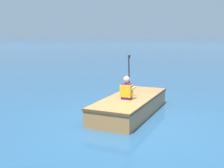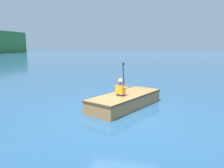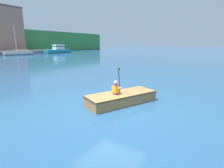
{
  "view_description": "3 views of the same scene",
  "coord_description": "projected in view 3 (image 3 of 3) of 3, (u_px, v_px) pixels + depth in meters",
  "views": [
    {
      "loc": [
        -6.59,
        0.47,
        2.1
      ],
      "look_at": [
        0.74,
        0.39,
        0.82
      ],
      "focal_mm": 45.0,
      "sensor_mm": 36.0,
      "label": 1
    },
    {
      "loc": [
        -6.8,
        -1.36,
        2.17
      ],
      "look_at": [
        0.74,
        0.39,
        0.82
      ],
      "focal_mm": 35.0,
      "sensor_mm": 36.0,
      "label": 2
    },
    {
      "loc": [
        -5.77,
        -3.7,
        2.6
      ],
      "look_at": [
        0.74,
        0.39,
        0.82
      ],
      "focal_mm": 28.0,
      "sensor_mm": 36.0,
      "label": 3
    }
  ],
  "objects": [
    {
      "name": "rowboat_foreground",
      "position": [
        122.0,
        97.0,
        7.79
      ],
      "size": [
        3.39,
        2.39,
        0.47
      ],
      "color": "#A3703D",
      "rests_on": "ground"
    },
    {
      "name": "moored_boat_dock_center_near",
      "position": [
        58.0,
        50.0,
        48.35
      ],
      "size": [
        7.51,
        3.7,
        2.33
      ],
      "color": "#197A84",
      "rests_on": "ground"
    },
    {
      "name": "moored_boat_dock_center_far",
      "position": [
        18.0,
        54.0,
        39.73
      ],
      "size": [
        6.2,
        3.14,
        6.43
      ],
      "color": "#9EA3A8",
      "rests_on": "ground"
    },
    {
      "name": "ground_plane",
      "position": [
        110.0,
        108.0,
        7.27
      ],
      "size": [
        300.0,
        300.0,
        0.0
      ],
      "primitive_type": "plane",
      "color": "navy"
    },
    {
      "name": "person_paddler",
      "position": [
        116.0,
        88.0,
        7.49
      ],
      "size": [
        0.43,
        0.43,
        1.13
      ],
      "color": "#592672",
      "rests_on": "rowboat_foreground"
    }
  ]
}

